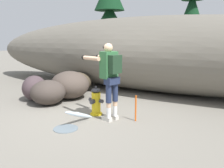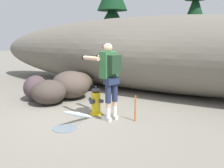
{
  "view_description": "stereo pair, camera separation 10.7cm",
  "coord_description": "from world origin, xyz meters",
  "px_view_note": "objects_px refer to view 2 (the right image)",
  "views": [
    {
      "loc": [
        3.35,
        -4.55,
        1.88
      ],
      "look_at": [
        0.33,
        0.41,
        0.75
      ],
      "focal_mm": 38.41,
      "sensor_mm": 36.0,
      "label": 1
    },
    {
      "loc": [
        3.44,
        -4.49,
        1.88
      ],
      "look_at": [
        0.33,
        0.41,
        0.75
      ],
      "focal_mm": 38.41,
      "sensor_mm": 36.0,
      "label": 2
    }
  ],
  "objects_px": {
    "boulder_mid": "(71,85)",
    "boulder_large": "(77,82)",
    "fire_hydrant": "(96,102)",
    "boulder_outlier": "(36,88)",
    "boulder_small": "(49,92)",
    "survey_stake": "(135,108)",
    "utility_worker": "(109,72)"
  },
  "relations": [
    {
      "from": "boulder_small",
      "to": "survey_stake",
      "type": "distance_m",
      "value": 2.73
    },
    {
      "from": "boulder_mid",
      "to": "boulder_large",
      "type": "bearing_deg",
      "value": 118.55
    },
    {
      "from": "boulder_mid",
      "to": "boulder_outlier",
      "type": "bearing_deg",
      "value": -136.43
    },
    {
      "from": "utility_worker",
      "to": "survey_stake",
      "type": "xyz_separation_m",
      "value": [
        0.57,
        0.22,
        -0.82
      ]
    },
    {
      "from": "boulder_large",
      "to": "survey_stake",
      "type": "distance_m",
      "value": 3.52
    },
    {
      "from": "boulder_large",
      "to": "boulder_small",
      "type": "xyz_separation_m",
      "value": [
        0.38,
        -1.67,
        0.0
      ]
    },
    {
      "from": "boulder_small",
      "to": "utility_worker",
      "type": "bearing_deg",
      "value": -4.78
    },
    {
      "from": "boulder_small",
      "to": "boulder_large",
      "type": "bearing_deg",
      "value": 102.96
    },
    {
      "from": "fire_hydrant",
      "to": "boulder_mid",
      "type": "height_order",
      "value": "boulder_mid"
    },
    {
      "from": "boulder_outlier",
      "to": "boulder_large",
      "type": "bearing_deg",
      "value": 78.05
    },
    {
      "from": "fire_hydrant",
      "to": "utility_worker",
      "type": "xyz_separation_m",
      "value": [
        0.47,
        -0.13,
        0.79
      ]
    },
    {
      "from": "utility_worker",
      "to": "fire_hydrant",
      "type": "bearing_deg",
      "value": 0.55
    },
    {
      "from": "boulder_mid",
      "to": "boulder_small",
      "type": "xyz_separation_m",
      "value": [
        -0.06,
        -0.86,
        -0.08
      ]
    },
    {
      "from": "boulder_mid",
      "to": "survey_stake",
      "type": "relative_size",
      "value": 2.1
    },
    {
      "from": "utility_worker",
      "to": "survey_stake",
      "type": "distance_m",
      "value": 1.02
    },
    {
      "from": "boulder_outlier",
      "to": "survey_stake",
      "type": "relative_size",
      "value": 1.48
    },
    {
      "from": "fire_hydrant",
      "to": "utility_worker",
      "type": "distance_m",
      "value": 0.93
    },
    {
      "from": "fire_hydrant",
      "to": "survey_stake",
      "type": "relative_size",
      "value": 1.19
    },
    {
      "from": "fire_hydrant",
      "to": "boulder_small",
      "type": "relative_size",
      "value": 0.72
    },
    {
      "from": "fire_hydrant",
      "to": "boulder_outlier",
      "type": "height_order",
      "value": "boulder_outlier"
    },
    {
      "from": "utility_worker",
      "to": "boulder_mid",
      "type": "relative_size",
      "value": 1.4
    },
    {
      "from": "fire_hydrant",
      "to": "boulder_large",
      "type": "relative_size",
      "value": 0.64
    },
    {
      "from": "fire_hydrant",
      "to": "survey_stake",
      "type": "height_order",
      "value": "fire_hydrant"
    },
    {
      "from": "boulder_large",
      "to": "utility_worker",
      "type": "bearing_deg",
      "value": -36.02
    },
    {
      "from": "boulder_large",
      "to": "survey_stake",
      "type": "height_order",
      "value": "boulder_large"
    },
    {
      "from": "survey_stake",
      "to": "boulder_mid",
      "type": "bearing_deg",
      "value": 162.95
    },
    {
      "from": "boulder_mid",
      "to": "boulder_small",
      "type": "height_order",
      "value": "boulder_mid"
    },
    {
      "from": "fire_hydrant",
      "to": "boulder_small",
      "type": "height_order",
      "value": "fire_hydrant"
    },
    {
      "from": "fire_hydrant",
      "to": "boulder_mid",
      "type": "relative_size",
      "value": 0.57
    },
    {
      "from": "fire_hydrant",
      "to": "boulder_small",
      "type": "bearing_deg",
      "value": 178.17
    },
    {
      "from": "boulder_small",
      "to": "survey_stake",
      "type": "bearing_deg",
      "value": 0.87
    },
    {
      "from": "boulder_mid",
      "to": "survey_stake",
      "type": "xyz_separation_m",
      "value": [
        2.68,
        -0.82,
        -0.13
      ]
    }
  ]
}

